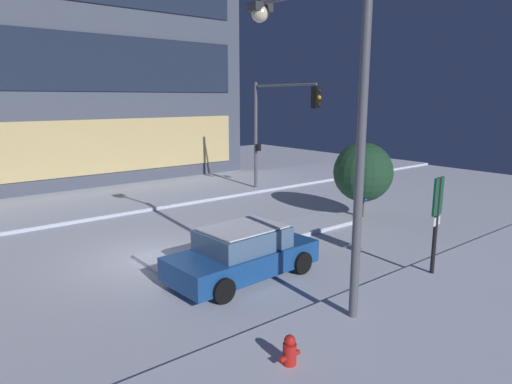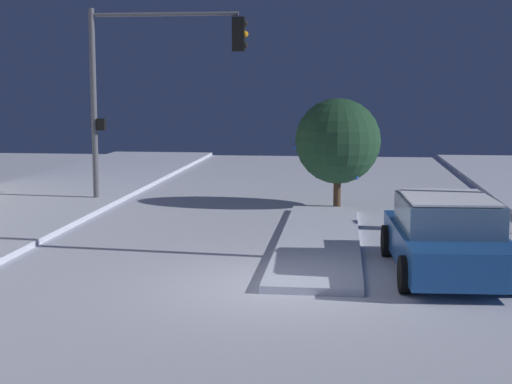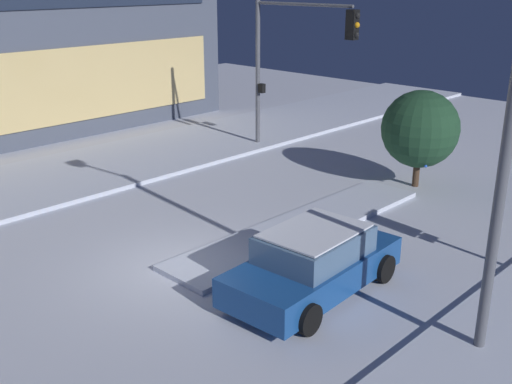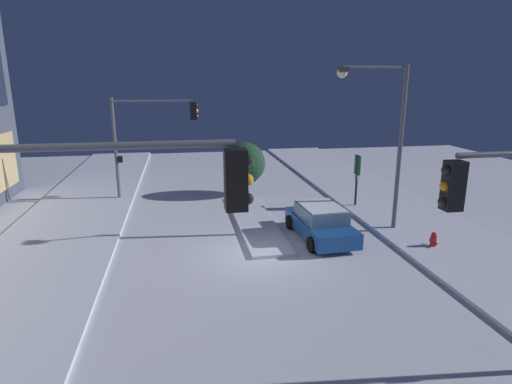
{
  "view_description": "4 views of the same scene",
  "coord_description": "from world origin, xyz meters",
  "px_view_note": "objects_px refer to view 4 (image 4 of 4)",
  "views": [
    {
      "loc": [
        -5.93,
        -12.76,
        5.05
      ],
      "look_at": [
        4.04,
        -0.33,
        1.71
      ],
      "focal_mm": 31.55,
      "sensor_mm": 36.0,
      "label": 1
    },
    {
      "loc": [
        -13.23,
        -1.06,
        3.55
      ],
      "look_at": [
        1.14,
        0.59,
        1.55
      ],
      "focal_mm": 53.71,
      "sensor_mm": 36.0,
      "label": 2
    },
    {
      "loc": [
        -8.22,
        -10.6,
        6.66
      ],
      "look_at": [
        1.52,
        -1.14,
        1.86
      ],
      "focal_mm": 43.05,
      "sensor_mm": 36.0,
      "label": 3
    },
    {
      "loc": [
        -15.57,
        2.94,
        6.75
      ],
      "look_at": [
        3.07,
        -0.43,
        1.8
      ],
      "focal_mm": 29.82,
      "sensor_mm": 36.0,
      "label": 4
    }
  ],
  "objects_px": {
    "street_lamp_arched": "(383,125)",
    "parking_info_sign": "(357,174)",
    "car_near": "(321,223)",
    "decorated_tree_median": "(245,163)",
    "traffic_light_corner_far_left": "(71,253)",
    "fire_hydrant": "(433,241)",
    "traffic_light_corner_far_right": "(148,130)"
  },
  "relations": [
    {
      "from": "street_lamp_arched",
      "to": "decorated_tree_median",
      "type": "bearing_deg",
      "value": -63.6
    },
    {
      "from": "street_lamp_arched",
      "to": "decorated_tree_median",
      "type": "height_order",
      "value": "street_lamp_arched"
    },
    {
      "from": "street_lamp_arched",
      "to": "parking_info_sign",
      "type": "xyz_separation_m",
      "value": [
        3.92,
        -0.66,
        -3.05
      ]
    },
    {
      "from": "fire_hydrant",
      "to": "parking_info_sign",
      "type": "distance_m",
      "value": 6.49
    },
    {
      "from": "car_near",
      "to": "traffic_light_corner_far_left",
      "type": "bearing_deg",
      "value": 140.32
    },
    {
      "from": "car_near",
      "to": "street_lamp_arched",
      "type": "relative_size",
      "value": 0.62
    },
    {
      "from": "traffic_light_corner_far_left",
      "to": "parking_info_sign",
      "type": "xyz_separation_m",
      "value": [
        14.57,
        -11.14,
        -2.29
      ]
    },
    {
      "from": "car_near",
      "to": "traffic_light_corner_far_left",
      "type": "distance_m",
      "value": 13.38
    },
    {
      "from": "parking_info_sign",
      "to": "decorated_tree_median",
      "type": "relative_size",
      "value": 0.91
    },
    {
      "from": "traffic_light_corner_far_right",
      "to": "car_near",
      "type": "bearing_deg",
      "value": -46.65
    },
    {
      "from": "car_near",
      "to": "traffic_light_corner_far_right",
      "type": "height_order",
      "value": "traffic_light_corner_far_right"
    },
    {
      "from": "street_lamp_arched",
      "to": "parking_info_sign",
      "type": "height_order",
      "value": "street_lamp_arched"
    },
    {
      "from": "traffic_light_corner_far_left",
      "to": "street_lamp_arched",
      "type": "bearing_deg",
      "value": 45.47
    },
    {
      "from": "parking_info_sign",
      "to": "traffic_light_corner_far_left",
      "type": "bearing_deg",
      "value": 45.42
    },
    {
      "from": "traffic_light_corner_far_right",
      "to": "traffic_light_corner_far_left",
      "type": "xyz_separation_m",
      "value": [
        -18.53,
        0.02,
        0.08
      ]
    },
    {
      "from": "car_near",
      "to": "fire_hydrant",
      "type": "distance_m",
      "value": 4.69
    },
    {
      "from": "traffic_light_corner_far_left",
      "to": "street_lamp_arched",
      "type": "distance_m",
      "value": 14.96
    },
    {
      "from": "traffic_light_corner_far_left",
      "to": "street_lamp_arched",
      "type": "xyz_separation_m",
      "value": [
        10.65,
        -10.48,
        0.76
      ]
    },
    {
      "from": "car_near",
      "to": "fire_hydrant",
      "type": "bearing_deg",
      "value": -119.45
    },
    {
      "from": "street_lamp_arched",
      "to": "fire_hydrant",
      "type": "relative_size",
      "value": 10.14
    },
    {
      "from": "traffic_light_corner_far_left",
      "to": "decorated_tree_median",
      "type": "relative_size",
      "value": 1.87
    },
    {
      "from": "street_lamp_arched",
      "to": "fire_hydrant",
      "type": "xyz_separation_m",
      "value": [
        -2.35,
        -1.42,
        -4.56
      ]
    },
    {
      "from": "traffic_light_corner_far_right",
      "to": "parking_info_sign",
      "type": "distance_m",
      "value": 12.01
    },
    {
      "from": "parking_info_sign",
      "to": "decorated_tree_median",
      "type": "bearing_deg",
      "value": -41.88
    },
    {
      "from": "car_near",
      "to": "decorated_tree_median",
      "type": "xyz_separation_m",
      "value": [
        8.05,
        2.15,
        1.24
      ]
    },
    {
      "from": "fire_hydrant",
      "to": "parking_info_sign",
      "type": "relative_size",
      "value": 0.25
    },
    {
      "from": "decorated_tree_median",
      "to": "street_lamp_arched",
      "type": "bearing_deg",
      "value": -147.75
    },
    {
      "from": "car_near",
      "to": "parking_info_sign",
      "type": "relative_size",
      "value": 1.58
    },
    {
      "from": "car_near",
      "to": "street_lamp_arched",
      "type": "distance_m",
      "value": 5.04
    },
    {
      "from": "car_near",
      "to": "decorated_tree_median",
      "type": "bearing_deg",
      "value": 11.85
    },
    {
      "from": "traffic_light_corner_far_left",
      "to": "decorated_tree_median",
      "type": "xyz_separation_m",
      "value": [
        18.43,
        -5.57,
        -2.2
      ]
    },
    {
      "from": "traffic_light_corner_far_left",
      "to": "fire_hydrant",
      "type": "xyz_separation_m",
      "value": [
        8.31,
        -11.9,
        -3.8
      ]
    }
  ]
}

